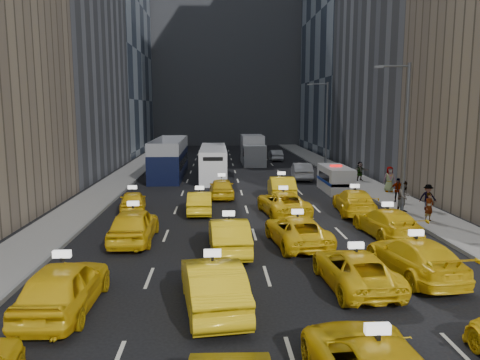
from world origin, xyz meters
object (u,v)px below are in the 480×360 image
at_px(nypd_van, 336,179).
at_px(pedestrian_0, 429,207).
at_px(box_truck, 253,150).
at_px(double_decker, 169,158).
at_px(city_bus, 213,163).

bearing_deg(nypd_van, pedestrian_0, -72.89).
height_order(nypd_van, box_truck, box_truck).
relative_size(nypd_van, box_truck, 0.66).
height_order(double_decker, city_bus, double_decker).
relative_size(double_decker, pedestrian_0, 7.60).
xyz_separation_m(box_truck, pedestrian_0, (7.60, -28.75, -0.67)).
xyz_separation_m(city_bus, box_truck, (4.50, 10.63, 0.21)).
relative_size(nypd_van, pedestrian_0, 3.08).
bearing_deg(double_decker, pedestrian_0, -43.67).
relative_size(box_truck, pedestrian_0, 4.63).
bearing_deg(pedestrian_0, box_truck, 81.41).
xyz_separation_m(double_decker, box_truck, (8.66, 9.30, -0.10)).
distance_m(city_bus, box_truck, 11.54).
distance_m(city_bus, pedestrian_0, 21.79).
bearing_deg(box_truck, double_decker, -126.51).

